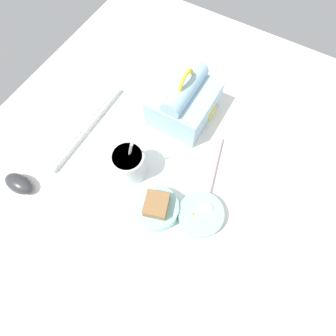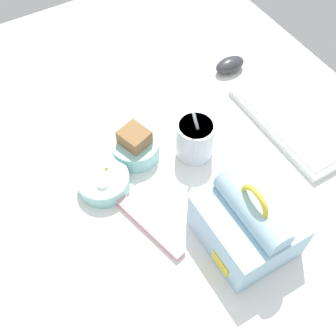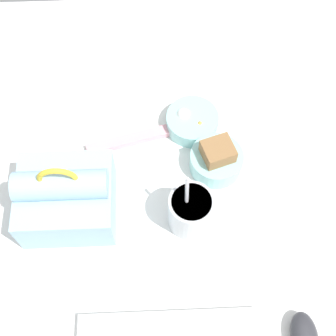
# 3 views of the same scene
# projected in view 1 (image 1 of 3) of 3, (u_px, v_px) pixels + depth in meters

# --- Properties ---
(desk_surface) EXTENTS (1.40, 1.10, 0.02)m
(desk_surface) POSITION_uv_depth(u_px,v_px,m) (155.00, 185.00, 0.72)
(desk_surface) COLOR white
(desk_surface) RESTS_ON ground
(keyboard) EXTENTS (0.33, 0.11, 0.02)m
(keyboard) POSITION_uv_depth(u_px,v_px,m) (75.00, 120.00, 0.78)
(keyboard) COLOR silver
(keyboard) RESTS_ON desk_surface
(lunch_bag) EXTENTS (0.18, 0.16, 0.18)m
(lunch_bag) POSITION_uv_depth(u_px,v_px,m) (184.00, 102.00, 0.75)
(lunch_bag) COLOR #9EC6DB
(lunch_bag) RESTS_ON desk_surface
(soup_cup) EXTENTS (0.09, 0.09, 0.16)m
(soup_cup) POSITION_uv_depth(u_px,v_px,m) (130.00, 163.00, 0.69)
(soup_cup) COLOR silver
(soup_cup) RESTS_ON desk_surface
(bento_bowl_sandwich) EXTENTS (0.11, 0.11, 0.08)m
(bento_bowl_sandwich) POSITION_uv_depth(u_px,v_px,m) (157.00, 208.00, 0.66)
(bento_bowl_sandwich) COLOR #93D1CC
(bento_bowl_sandwich) RESTS_ON desk_surface
(bento_bowl_snacks) EXTENTS (0.11, 0.11, 0.05)m
(bento_bowl_snacks) POSITION_uv_depth(u_px,v_px,m) (200.00, 214.00, 0.66)
(bento_bowl_snacks) COLOR #93D1CC
(bento_bowl_snacks) RESTS_ON desk_surface
(computer_mouse) EXTENTS (0.05, 0.09, 0.04)m
(computer_mouse) POSITION_uv_depth(u_px,v_px,m) (19.00, 184.00, 0.69)
(computer_mouse) COLOR #333338
(computer_mouse) RESTS_ON desk_surface
(chopstick_case) EXTENTS (0.19, 0.07, 0.02)m
(chopstick_case) POSITION_uv_depth(u_px,v_px,m) (212.00, 167.00, 0.73)
(chopstick_case) COLOR pink
(chopstick_case) RESTS_ON desk_surface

